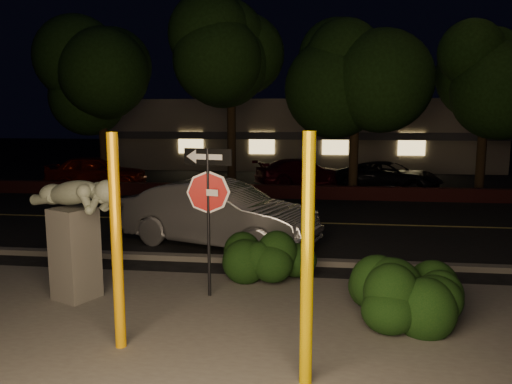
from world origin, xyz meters
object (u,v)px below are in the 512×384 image
silver_sedan (219,214)px  parked_car_red (97,171)px  yellow_pole_left (117,243)px  parked_car_dark (389,176)px  signpost (208,193)px  yellow_pole_right (307,263)px  parked_car_darkred (302,173)px  sculpture (75,224)px

silver_sedan → parked_car_red: bearing=57.4°
yellow_pole_left → parked_car_dark: bearing=69.8°
signpost → parked_car_red: size_ratio=0.61×
yellow_pole_right → parked_car_darkred: bearing=92.1°
signpost → parked_car_dark: 14.05m
sculpture → signpost: bearing=35.0°
parked_car_dark → signpost: bearing=-177.7°
signpost → sculpture: size_ratio=1.21×
parked_car_darkred → yellow_pole_left: bearing=146.2°
yellow_pole_left → signpost: yellow_pole_left is taller
sculpture → parked_car_darkred: (3.36, 14.11, -0.71)m
yellow_pole_left → yellow_pole_right: size_ratio=0.99×
silver_sedan → signpost: bearing=-153.2°
yellow_pole_left → silver_sedan: 5.50m
yellow_pole_left → yellow_pole_right: bearing=-13.9°
signpost → parked_car_darkred: bearing=98.8°
parked_car_red → yellow_pole_left: bearing=-162.6°
parked_car_red → yellow_pole_right: bearing=-156.0°
parked_car_darkred → silver_sedan: bearing=144.1°
signpost → parked_car_red: 14.42m
yellow_pole_left → sculpture: 2.19m
yellow_pole_left → signpost: size_ratio=1.13×
sculpture → parked_car_darkred: size_ratio=0.51×
sculpture → parked_car_red: size_ratio=0.51×
yellow_pole_left → parked_car_red: bearing=115.7°
silver_sedan → parked_car_dark: 11.09m
sculpture → parked_car_darkred: bearing=101.5°
parked_car_dark → parked_car_darkred: bearing=103.6°
yellow_pole_right → parked_car_dark: bearing=79.0°
yellow_pole_right → parked_car_dark: yellow_pole_right is taller
yellow_pole_right → signpost: 3.21m
signpost → parked_car_red: bearing=135.6°
yellow_pole_right → yellow_pole_left: bearing=166.1°
silver_sedan → parked_car_darkred: size_ratio=1.13×
yellow_pole_right → parked_car_dark: (3.06, 15.81, -0.89)m
yellow_pole_right → silver_sedan: bearing=110.3°
signpost → parked_car_red: (-7.63, 12.18, -1.12)m
silver_sedan → parked_car_red: silver_sedan is taller
yellow_pole_left → parked_car_darkred: (1.93, 15.76, -0.85)m
yellow_pole_right → parked_car_dark: 16.13m
yellow_pole_right → silver_sedan: (-2.25, 6.08, -0.70)m
yellow_pole_right → silver_sedan: 6.52m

